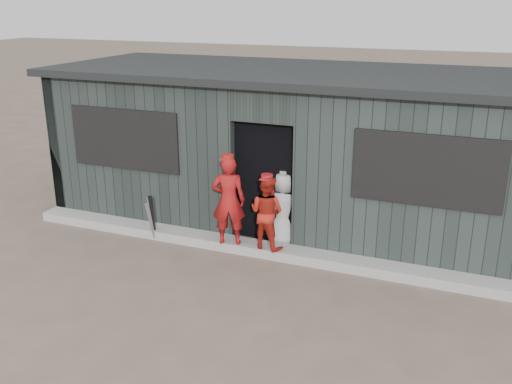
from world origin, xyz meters
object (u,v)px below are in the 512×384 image
at_px(bat_right, 153,217).
at_px(player_red_left, 229,200).
at_px(bat_mid, 152,217).
at_px(dugout, 293,147).
at_px(player_red_right, 267,212).
at_px(bat_left, 151,222).
at_px(player_grey_back, 284,209).

distance_m(bat_right, player_red_left, 1.41).
relative_size(bat_mid, dugout, 0.09).
distance_m(player_red_right, dugout, 1.84).
bearing_deg(player_red_left, player_red_right, 167.19).
distance_m(player_red_left, player_red_right, 0.61).
distance_m(bat_left, player_red_left, 1.41).
bearing_deg(bat_left, bat_mid, 112.98).
bearing_deg(player_grey_back, player_red_right, 67.79).
height_order(bat_left, player_red_left, player_red_left).
bearing_deg(bat_mid, bat_right, -46.29).
bearing_deg(bat_right, player_red_left, 1.52).
bearing_deg(player_red_right, player_red_left, 17.20).
relative_size(player_red_left, player_grey_back, 1.12).
height_order(bat_right, player_grey_back, player_grey_back).
relative_size(player_red_left, player_red_right, 1.22).
height_order(player_red_right, dugout, dugout).
relative_size(bat_left, player_red_left, 0.52).
xyz_separation_m(bat_right, player_grey_back, (2.04, 0.55, 0.23)).
bearing_deg(bat_mid, bat_left, -67.02).
xyz_separation_m(bat_right, player_red_left, (1.33, 0.04, 0.45)).
bearing_deg(bat_mid, player_red_right, 1.76).
bearing_deg(bat_right, bat_left, -76.36).
xyz_separation_m(player_red_left, dugout, (0.41, 1.80, 0.44)).
xyz_separation_m(bat_left, bat_right, (-0.03, 0.11, 0.04)).
bearing_deg(bat_left, dugout, 48.61).
height_order(bat_left, player_red_right, player_red_right).
height_order(player_red_right, player_grey_back, player_red_right).
bearing_deg(bat_right, dugout, 46.57).
distance_m(bat_left, player_red_right, 1.95).
bearing_deg(player_red_right, bat_left, 17.42).
height_order(bat_left, dugout, dugout).
xyz_separation_m(player_red_left, player_grey_back, (0.71, 0.52, -0.23)).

